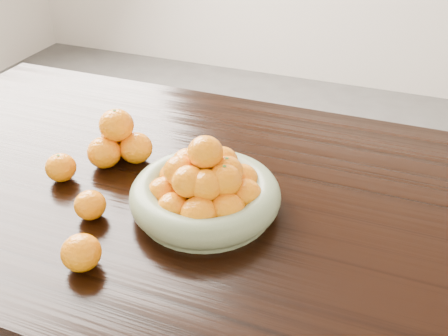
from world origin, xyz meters
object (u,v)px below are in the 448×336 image
(dining_table, at_px, (226,222))
(fruit_bowl, at_px, (206,189))
(loose_orange_0, at_px, (61,168))
(orange_pyramid, at_px, (118,140))

(dining_table, xyz_separation_m, fruit_bowl, (-0.02, -0.07, 0.14))
(fruit_bowl, height_order, loose_orange_0, fruit_bowl)
(loose_orange_0, bearing_deg, dining_table, 13.23)
(dining_table, bearing_deg, orange_pyramid, 172.47)
(orange_pyramid, relative_size, loose_orange_0, 2.22)
(dining_table, height_order, orange_pyramid, orange_pyramid)
(orange_pyramid, bearing_deg, dining_table, -7.53)
(dining_table, relative_size, loose_orange_0, 27.21)
(dining_table, relative_size, orange_pyramid, 12.28)
(dining_table, xyz_separation_m, orange_pyramid, (-0.31, 0.04, 0.14))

